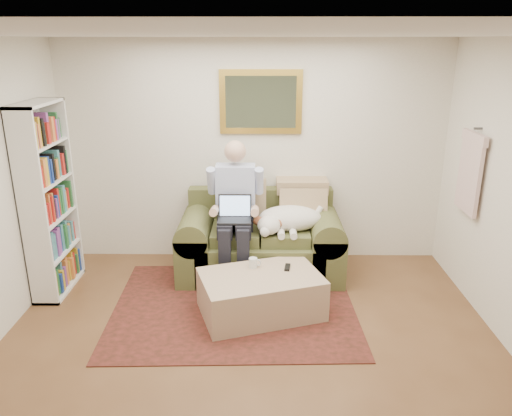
{
  "coord_description": "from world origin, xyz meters",
  "views": [
    {
      "loc": [
        0.09,
        -3.27,
        2.57
      ],
      "look_at": [
        0.04,
        1.52,
        0.95
      ],
      "focal_mm": 35.0,
      "sensor_mm": 36.0,
      "label": 1
    }
  ],
  "objects_px": {
    "sofa": "(260,247)",
    "seated_man": "(235,214)",
    "sleeping_dog": "(290,218)",
    "bookshelf": "(48,200)",
    "coffee_mug": "(253,263)",
    "laptop": "(235,213)",
    "ottoman": "(261,294)"
  },
  "relations": [
    {
      "from": "sofa",
      "to": "seated_man",
      "type": "xyz_separation_m",
      "value": [
        -0.28,
        -0.17,
        0.46
      ]
    },
    {
      "from": "sleeping_dog",
      "to": "bookshelf",
      "type": "height_order",
      "value": "bookshelf"
    },
    {
      "from": "sofa",
      "to": "coffee_mug",
      "type": "bearing_deg",
      "value": -95.42
    },
    {
      "from": "sofa",
      "to": "laptop",
      "type": "bearing_deg",
      "value": -138.98
    },
    {
      "from": "seated_man",
      "to": "ottoman",
      "type": "distance_m",
      "value": 0.98
    },
    {
      "from": "sleeping_dog",
      "to": "laptop",
      "type": "bearing_deg",
      "value": -166.36
    },
    {
      "from": "sofa",
      "to": "laptop",
      "type": "height_order",
      "value": "laptop"
    },
    {
      "from": "laptop",
      "to": "coffee_mug",
      "type": "height_order",
      "value": "laptop"
    },
    {
      "from": "ottoman",
      "to": "coffee_mug",
      "type": "distance_m",
      "value": 0.32
    },
    {
      "from": "laptop",
      "to": "sleeping_dog",
      "type": "bearing_deg",
      "value": 13.64
    },
    {
      "from": "seated_man",
      "to": "laptop",
      "type": "height_order",
      "value": "seated_man"
    },
    {
      "from": "ottoman",
      "to": "bookshelf",
      "type": "relative_size",
      "value": 0.57
    },
    {
      "from": "ottoman",
      "to": "coffee_mug",
      "type": "height_order",
      "value": "coffee_mug"
    },
    {
      "from": "seated_man",
      "to": "coffee_mug",
      "type": "bearing_deg",
      "value": -70.52
    },
    {
      "from": "coffee_mug",
      "to": "seated_man",
      "type": "bearing_deg",
      "value": 109.48
    },
    {
      "from": "sleeping_dog",
      "to": "bookshelf",
      "type": "distance_m",
      "value": 2.55
    },
    {
      "from": "seated_man",
      "to": "sleeping_dog",
      "type": "distance_m",
      "value": 0.61
    },
    {
      "from": "seated_man",
      "to": "ottoman",
      "type": "xyz_separation_m",
      "value": [
        0.28,
        -0.75,
        -0.56
      ]
    },
    {
      "from": "sofa",
      "to": "ottoman",
      "type": "xyz_separation_m",
      "value": [
        0.01,
        -0.92,
        -0.11
      ]
    },
    {
      "from": "sleeping_dog",
      "to": "bookshelf",
      "type": "bearing_deg",
      "value": -172.97
    },
    {
      "from": "seated_man",
      "to": "bookshelf",
      "type": "distance_m",
      "value": 1.94
    },
    {
      "from": "laptop",
      "to": "sofa",
      "type": "bearing_deg",
      "value": 41.02
    },
    {
      "from": "sofa",
      "to": "seated_man",
      "type": "relative_size",
      "value": 1.19
    },
    {
      "from": "laptop",
      "to": "sleeping_dog",
      "type": "relative_size",
      "value": 0.47
    },
    {
      "from": "laptop",
      "to": "bookshelf",
      "type": "xyz_separation_m",
      "value": [
        -1.91,
        -0.16,
        0.19
      ]
    },
    {
      "from": "seated_man",
      "to": "bookshelf",
      "type": "height_order",
      "value": "bookshelf"
    },
    {
      "from": "bookshelf",
      "to": "sleeping_dog",
      "type": "bearing_deg",
      "value": 7.03
    },
    {
      "from": "laptop",
      "to": "ottoman",
      "type": "relative_size",
      "value": 0.31
    },
    {
      "from": "bookshelf",
      "to": "ottoman",
      "type": "bearing_deg",
      "value": -13.28
    },
    {
      "from": "laptop",
      "to": "bookshelf",
      "type": "distance_m",
      "value": 1.93
    },
    {
      "from": "coffee_mug",
      "to": "ottoman",
      "type": "bearing_deg",
      "value": -66.13
    },
    {
      "from": "seated_man",
      "to": "sleeping_dog",
      "type": "bearing_deg",
      "value": 7.13
    }
  ]
}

